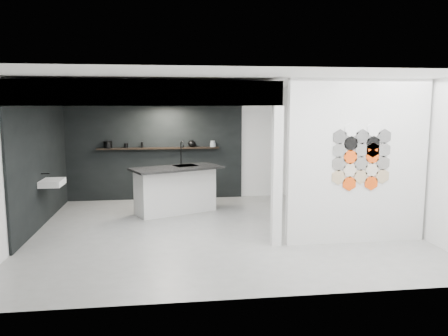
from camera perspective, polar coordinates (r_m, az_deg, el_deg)
floor at (r=8.40m, az=-0.42°, el=-8.13°), size 7.00×6.00×0.01m
partition_panel at (r=7.76m, az=17.05°, el=0.75°), size 2.45×0.15×2.80m
bay_clad_back at (r=11.04m, az=-9.04°, el=1.97°), size 4.40×0.04×2.35m
bay_clad_left at (r=9.41m, az=-22.68°, el=0.35°), size 0.04×4.00×2.35m
bulkhead at (r=9.01m, az=-9.57°, el=9.32°), size 4.40×4.00×0.40m
corner_column at (r=7.33m, az=6.91°, el=-1.15°), size 0.16×0.16×2.35m
fascia_beam at (r=7.09m, az=-10.14°, el=9.63°), size 4.40×0.16×0.40m
wall_basin at (r=9.21m, az=-21.51°, el=-1.79°), size 0.40×0.60×0.12m
display_shelf at (r=10.92m, az=-8.54°, el=2.57°), size 3.00×0.15×0.04m
kitchen_island at (r=9.68m, az=-6.35°, el=-2.74°), size 2.11×1.55×1.56m
stockpot at (r=11.00m, az=-14.92°, el=2.97°), size 0.24×0.24×0.17m
kettle at (r=10.93m, az=-4.22°, el=3.18°), size 0.25×0.25×0.17m
glass_bowl at (r=10.97m, az=-1.47°, el=3.05°), size 0.14×0.14×0.10m
glass_vase at (r=10.97m, az=-1.47°, el=3.19°), size 0.13×0.13×0.15m
bottle_dark at (r=10.93m, az=-10.65°, el=3.00°), size 0.06×0.06×0.14m
utensil_cup at (r=10.96m, az=-12.67°, el=2.88°), size 0.12×0.12×0.11m
hex_tile_cluster at (r=7.69m, az=17.57°, el=1.45°), size 1.04×0.02×1.16m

